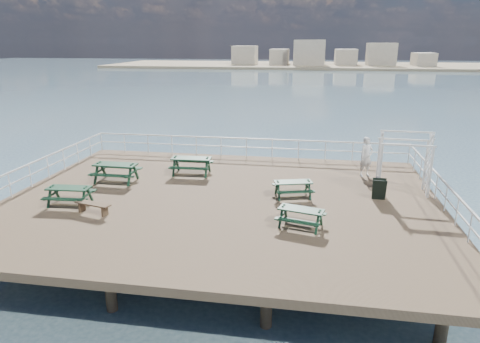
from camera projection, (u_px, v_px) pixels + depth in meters
The scene contains 12 objects.
ground at pixel (222, 201), 18.10m from camera, with size 18.00×14.00×0.30m, color brown.
sea_backdrop at pixel (341, 62), 142.68m from camera, with size 300.00×300.00×9.20m.
railing at pixel (231, 162), 20.24m from camera, with size 17.77×13.76×1.10m.
picnic_table_a at pixel (116, 169), 20.02m from camera, with size 2.02×1.64×0.97m.
picnic_table_b at pixel (191, 162), 21.14m from camera, with size 2.01×1.64×0.95m.
picnic_table_c at pixel (293, 186), 18.07m from camera, with size 1.87×1.65×0.77m.
picnic_table_d at pixel (69, 192), 17.20m from camera, with size 1.78×1.47×0.83m.
picnic_table_e at pixel (301, 214), 15.13m from camera, with size 1.84×1.62×0.77m.
flat_bench_near at pixel (93, 206), 16.33m from camera, with size 1.53×0.70×0.43m.
trellis_arbor at pixel (404, 165), 18.45m from camera, with size 2.23×1.27×2.72m.
sandwich_board at pixel (379, 189), 17.77m from camera, with size 0.57×0.44×0.90m.
person at pixel (366, 157), 20.68m from camera, with size 0.71×0.47×1.95m, color silver.
Camera 1 is at (3.55, -16.59, 6.35)m, focal length 32.00 mm.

